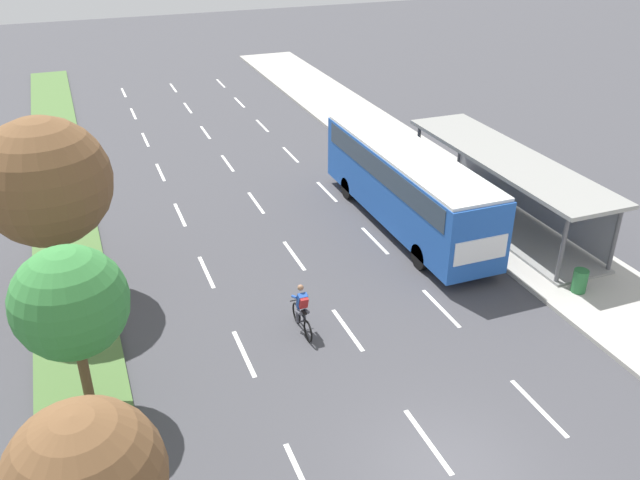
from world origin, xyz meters
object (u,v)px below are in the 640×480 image
median_tree_second (70,303)px  cyclist (302,311)px  trash_bin (580,281)px  bus (406,180)px  median_tree_nearest (86,480)px  median_tree_third (45,182)px  bus_shelter (509,181)px

median_tree_second → cyclist: bearing=10.9°
trash_bin → median_tree_second: bearing=179.4°
bus → median_tree_nearest: median_tree_nearest is taller
cyclist → median_tree_second: 7.32m
median_tree_second → median_tree_third: size_ratio=0.77×
median_tree_third → trash_bin: median_tree_third is taller
median_tree_nearest → median_tree_third: (-0.32, 12.93, 0.47)m
median_tree_third → cyclist: bearing=-36.5°
trash_bin → bus: bearing=114.1°
bus_shelter → median_tree_second: size_ratio=2.35×
trash_bin → bus_shelter: bearing=79.8°
trash_bin → median_tree_third: bearing=158.5°
cyclist → median_tree_second: (-6.69, -1.28, 2.68)m
cyclist → median_tree_third: median_tree_third is taller
trash_bin → cyclist: bearing=171.7°
bus → median_tree_second: bearing=-152.3°
cyclist → median_tree_nearest: 10.67m
median_tree_third → median_tree_second: bearing=-87.1°
bus → median_tree_second: median_tree_second is taller
cyclist → trash_bin: size_ratio=2.14×
bus → trash_bin: bus is taller
median_tree_nearest → median_tree_second: bearing=90.0°
median_tree_nearest → median_tree_third: 12.95m
bus_shelter → median_tree_second: 18.63m
bus_shelter → cyclist: (-10.94, -4.54, -1.08)m
median_tree_nearest → bus: bearing=45.3°
bus → cyclist: bus is taller
cyclist → median_tree_third: bearing=143.5°
bus_shelter → bus: bus is taller
bus_shelter → trash_bin: size_ratio=13.45×
median_tree_third → trash_bin: size_ratio=7.46×
bus → trash_bin: 7.99m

